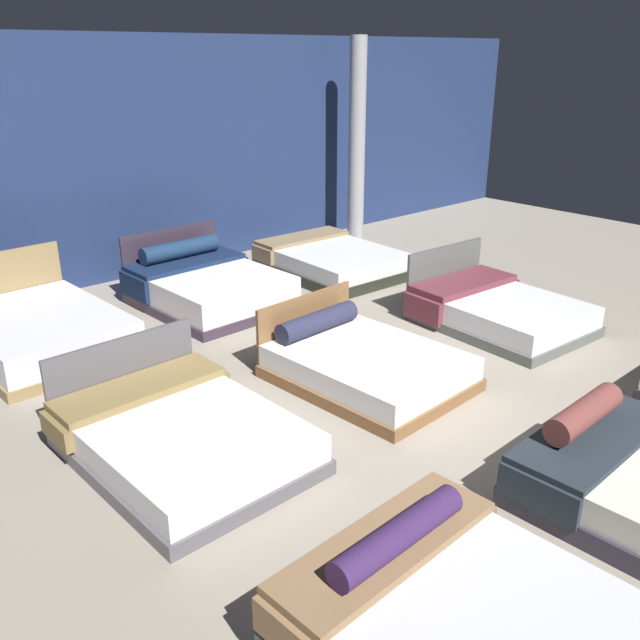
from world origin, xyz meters
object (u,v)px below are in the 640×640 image
object	(u,v)px
bed_6	(39,332)
support_pillar	(357,143)
bed_3	(180,435)
bed_7	(207,286)
bed_8	(331,261)
bed_4	(363,364)
bed_5	(496,310)

from	to	relation	value
bed_6	support_pillar	xyz separation A→B (m)	(6.16, 1.07, 1.52)
bed_3	bed_7	distance (m)	3.78
bed_7	bed_8	world-z (taller)	bed_7
bed_7	support_pillar	world-z (taller)	support_pillar
bed_6	bed_7	xyz separation A→B (m)	(2.30, 0.02, 0.03)
bed_4	bed_6	size ratio (longest dim) A/B	0.93
bed_8	support_pillar	bearing A→B (deg)	36.70
bed_4	support_pillar	distance (m)	5.91
bed_8	bed_5	bearing A→B (deg)	-86.46
bed_4	support_pillar	xyz separation A→B (m)	(3.94, 4.13, 1.55)
bed_5	bed_7	world-z (taller)	bed_7
bed_5	support_pillar	distance (m)	4.68
bed_4	bed_8	size ratio (longest dim) A/B	0.93
bed_5	bed_7	xyz separation A→B (m)	(-2.30, 3.08, 0.06)
bed_3	bed_5	distance (m)	4.55
bed_8	support_pillar	size ratio (longest dim) A/B	0.62
bed_4	support_pillar	world-z (taller)	support_pillar
bed_5	support_pillar	xyz separation A→B (m)	(1.57, 4.13, 1.54)
bed_3	bed_5	world-z (taller)	bed_5
support_pillar	bed_6	bearing A→B (deg)	-170.17
bed_6	bed_8	bearing A→B (deg)	-2.76
bed_7	bed_8	bearing A→B (deg)	-3.49
bed_4	bed_6	xyz separation A→B (m)	(-2.23, 3.06, 0.03)
bed_8	bed_4	bearing A→B (deg)	-125.35
bed_3	bed_8	xyz separation A→B (m)	(4.48, 2.96, 0.00)
bed_4	bed_5	size ratio (longest dim) A/B	0.97
bed_3	bed_6	bearing A→B (deg)	89.84
bed_7	bed_8	distance (m)	2.23
bed_8	support_pillar	xyz separation A→B (m)	(1.64, 1.13, 1.55)
bed_7	bed_3	bearing A→B (deg)	-127.88
bed_4	bed_5	bearing A→B (deg)	-3.18
bed_4	bed_7	distance (m)	3.08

